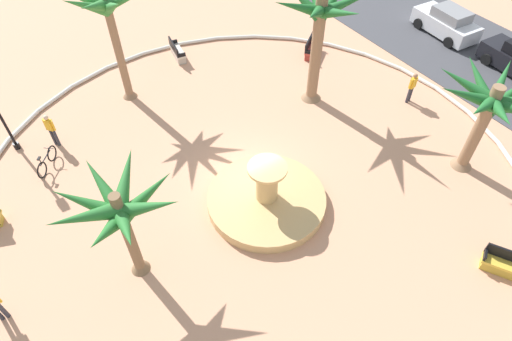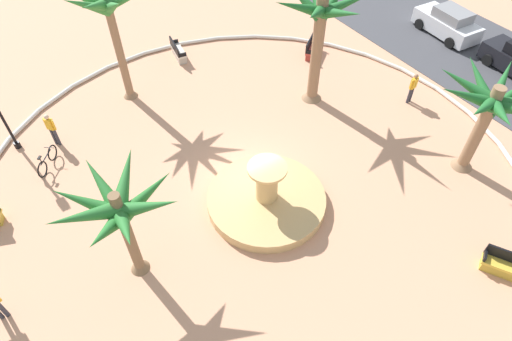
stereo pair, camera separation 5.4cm
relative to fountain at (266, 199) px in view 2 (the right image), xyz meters
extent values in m
plane|color=tan|center=(-1.40, 0.20, -0.31)|extent=(80.00, 80.00, 0.00)
torus|color=silver|center=(-1.40, 0.20, -0.21)|extent=(23.12, 23.12, 0.20)
cube|color=#424247|center=(-1.40, 16.16, -0.29)|extent=(48.00, 8.00, 0.03)
cylinder|color=tan|center=(0.00, 0.00, -0.08)|extent=(4.74, 4.74, 0.45)
cylinder|color=#19567F|center=(0.00, 0.00, -0.12)|extent=(4.17, 4.17, 0.34)
cylinder|color=tan|center=(0.00, 0.00, 0.93)|extent=(0.85, 0.85, 1.58)
cylinder|color=#E0B370|center=(0.00, 0.00, 1.78)|extent=(1.52, 1.52, 0.12)
cylinder|color=#8E6B4C|center=(2.92, 8.31, 1.78)|extent=(0.48, 0.48, 4.19)
cone|color=#8E6B4C|center=(2.92, 8.31, -0.06)|extent=(0.91, 0.91, 0.50)
cone|color=#1E6028|center=(2.48, 9.26, 3.41)|extent=(1.47, 2.34, 1.45)
cone|color=#1E6028|center=(1.94, 8.69, 3.42)|extent=(2.37, 1.35, 1.43)
cone|color=#1E6028|center=(1.91, 7.88, 3.55)|extent=(2.39, 1.45, 1.19)
cone|color=#1E6028|center=(2.35, 7.39, 3.51)|extent=(1.71, 2.30, 1.27)
cone|color=#1E6028|center=(3.15, 7.24, 3.53)|extent=(1.05, 2.42, 1.22)
cone|color=#1E6028|center=(3.68, 7.54, 3.52)|extent=(2.05, 2.07, 1.26)
cylinder|color=#8E6B4C|center=(-4.44, 5.79, 2.44)|extent=(0.54, 0.54, 5.50)
cone|color=#8E6B4C|center=(-4.44, 5.79, -0.06)|extent=(1.02, 1.02, 0.50)
cone|color=#1E6028|center=(-3.34, 5.82, 4.76)|extent=(2.42, 0.64, 1.38)
cone|color=#1E6028|center=(-3.89, 6.73, 4.74)|extent=(1.69, 2.36, 1.41)
cone|color=#1E6028|center=(-4.66, 4.71, 4.77)|extent=(1.02, 2.47, 1.37)
cone|color=#1E6028|center=(-3.77, 4.90, 4.80)|extent=(1.90, 2.27, 1.30)
cylinder|color=#8E6B4C|center=(-9.64, -1.89, 2.53)|extent=(0.39, 0.39, 5.69)
cone|color=#8E6B4C|center=(-9.64, -1.89, -0.06)|extent=(0.73, 0.73, 0.50)
cone|color=#337F38|center=(-8.74, -1.86, 4.91)|extent=(2.08, 0.61, 1.43)
cone|color=#337F38|center=(-9.51, -2.76, 4.86)|extent=(0.87, 2.11, 1.51)
cone|color=#337F38|center=(-8.98, -2.55, 4.99)|extent=(1.88, 1.88, 1.30)
cylinder|color=brown|center=(-0.02, -5.42, 1.74)|extent=(0.36, 0.36, 4.09)
cone|color=brown|center=(-0.02, -5.42, -0.06)|extent=(0.68, 0.68, 0.50)
cone|color=#28702D|center=(0.92, -5.54, 3.37)|extent=(2.17, 0.82, 1.34)
cone|color=#28702D|center=(0.59, -4.68, 3.40)|extent=(1.79, 1.99, 1.29)
cone|color=#28702D|center=(0.02, -4.54, 3.25)|extent=(0.64, 2.08, 1.54)
cone|color=#28702D|center=(-0.80, -4.83, 3.44)|extent=(2.04, 1.73, 1.21)
cone|color=#28702D|center=(-0.96, -5.52, 3.38)|extent=(2.16, 0.79, 1.33)
cone|color=#28702D|center=(-0.60, -6.14, 3.34)|extent=(1.76, 1.99, 1.39)
cone|color=#28702D|center=(-0.04, -6.40, 3.46)|extent=(0.60, 2.15, 1.19)
cone|color=#28702D|center=(0.66, -6.00, 3.27)|extent=(1.93, 1.77, 1.51)
cube|color=beige|center=(-11.49, 1.79, 0.14)|extent=(1.66, 0.74, 0.12)
cube|color=black|center=(-11.52, 1.59, 0.44)|extent=(1.59, 0.33, 0.50)
cube|color=#B6ADA0|center=(-11.49, 1.79, -0.11)|extent=(1.53, 0.68, 0.39)
cube|color=black|center=(-12.23, 1.91, 0.28)|extent=(0.15, 0.46, 0.24)
cube|color=black|center=(-10.75, 1.68, 0.28)|extent=(0.15, 0.46, 0.24)
cube|color=gold|center=(7.15, 5.25, 0.14)|extent=(1.63, 1.24, 0.12)
cube|color=black|center=(7.05, 5.43, 0.44)|extent=(1.42, 0.88, 0.50)
cube|color=gold|center=(7.15, 5.25, -0.11)|extent=(1.50, 1.14, 0.39)
cube|color=black|center=(6.51, 4.86, 0.28)|extent=(0.30, 0.43, 0.24)
cube|color=#B73D33|center=(-7.57, 8.30, 0.14)|extent=(1.37, 1.58, 0.12)
cube|color=black|center=(-7.74, 8.17, 0.44)|extent=(1.03, 1.32, 0.50)
cube|color=#9C342B|center=(-7.57, 8.30, -0.11)|extent=(1.26, 1.45, 0.39)
cube|color=black|center=(-8.03, 8.90, 0.28)|extent=(0.41, 0.34, 0.24)
cube|color=black|center=(-7.12, 7.70, 0.28)|extent=(0.41, 0.34, 0.24)
cylinder|color=black|center=(-8.89, -7.62, 1.65)|extent=(0.12, 0.12, 3.92)
cylinder|color=black|center=(-8.89, -7.62, -0.16)|extent=(0.28, 0.28, 0.30)
torus|color=black|center=(-7.24, -6.43, 0.05)|extent=(0.60, 0.50, 0.72)
torus|color=black|center=(-6.47, -7.06, 0.05)|extent=(0.60, 0.50, 0.72)
cylinder|color=black|center=(-6.85, -6.75, 0.28)|extent=(0.77, 0.64, 0.05)
cylinder|color=black|center=(-6.58, -6.97, 0.43)|extent=(0.04, 0.04, 0.30)
cube|color=black|center=(-6.58, -6.97, 0.60)|extent=(0.22, 0.20, 0.06)
cylinder|color=black|center=(-7.20, -6.46, 0.42)|extent=(0.30, 0.36, 0.03)
cylinder|color=#33333D|center=(-8.19, -6.09, 0.15)|extent=(0.14, 0.14, 0.92)
cylinder|color=#33333D|center=(-8.05, -5.98, 0.15)|extent=(0.14, 0.14, 0.92)
cube|color=yellow|center=(-8.12, -6.03, 0.89)|extent=(0.39, 0.36, 0.56)
sphere|color=beige|center=(-8.12, -6.03, 1.29)|extent=(0.22, 0.22, 0.22)
cylinder|color=yellow|center=(-8.29, -6.16, 0.89)|extent=(0.09, 0.09, 0.53)
cylinder|color=yellow|center=(-7.94, -5.90, 0.89)|extent=(0.09, 0.09, 0.53)
cylinder|color=#33333D|center=(-0.78, -9.79, 0.13)|extent=(0.14, 0.14, 0.89)
cylinder|color=#33333D|center=(-1.55, 9.80, 0.12)|extent=(0.14, 0.14, 0.87)
cylinder|color=#33333D|center=(-1.52, 9.62, 0.12)|extent=(0.14, 0.14, 0.87)
cube|color=yellow|center=(-1.53, 9.71, 0.84)|extent=(0.25, 0.37, 0.56)
sphere|color=#9E7051|center=(-1.53, 9.71, 1.24)|extent=(0.22, 0.22, 0.22)
cylinder|color=yellow|center=(-1.57, 9.93, 0.84)|extent=(0.09, 0.09, 0.53)
cylinder|color=yellow|center=(-1.50, 9.50, 0.84)|extent=(0.09, 0.09, 0.53)
cube|color=silver|center=(-4.99, 16.37, 0.33)|extent=(4.11, 1.97, 0.90)
cube|color=gray|center=(-4.79, 16.36, 1.06)|extent=(2.10, 1.58, 0.60)
cube|color=#333D47|center=(-5.69, 16.42, 0.98)|extent=(0.39, 1.38, 0.51)
cylinder|color=black|center=(-6.29, 15.61, 0.01)|extent=(0.65, 0.26, 0.64)
cylinder|color=black|center=(-6.17, 17.31, 0.01)|extent=(0.65, 0.26, 0.64)
cylinder|color=black|center=(-3.81, 15.44, 0.01)|extent=(0.65, 0.26, 0.64)
cylinder|color=black|center=(-3.70, 17.14, 0.01)|extent=(0.65, 0.26, 0.64)
cylinder|color=black|center=(-1.48, 15.77, 0.01)|extent=(0.65, 0.26, 0.64)
cylinder|color=black|center=(-1.37, 17.46, 0.01)|extent=(0.65, 0.26, 0.64)
camera|label=1|loc=(8.95, -6.40, 13.53)|focal=30.61mm
camera|label=2|loc=(8.98, -6.35, 13.53)|focal=30.61mm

